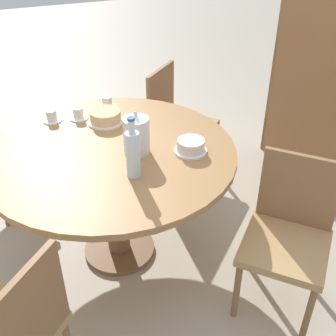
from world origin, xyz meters
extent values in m
plane|color=#B2A893|center=(0.00, 0.00, 0.00)|extent=(14.00, 14.00, 0.00)
cylinder|color=brown|center=(0.00, 0.00, 0.01)|extent=(0.44, 0.44, 0.03)
cylinder|color=brown|center=(0.00, 0.00, 0.37)|extent=(0.14, 0.14, 0.68)
cylinder|color=#9E7042|center=(0.00, 0.00, 0.73)|extent=(1.36, 1.36, 0.04)
cylinder|color=olive|center=(0.70, 0.43, 0.19)|extent=(0.03, 0.03, 0.39)
cylinder|color=olive|center=(0.96, 0.68, 0.19)|extent=(0.03, 0.03, 0.39)
cylinder|color=olive|center=(0.45, 0.69, 0.19)|extent=(0.03, 0.03, 0.39)
cylinder|color=olive|center=(0.71, 0.94, 0.19)|extent=(0.03, 0.03, 0.39)
cube|color=tan|center=(0.71, 0.69, 0.41)|extent=(0.59, 0.59, 0.04)
cube|color=olive|center=(0.57, 0.83, 0.64)|extent=(0.30, 0.30, 0.41)
cylinder|color=olive|center=(-0.40, 0.72, 0.19)|extent=(0.03, 0.03, 0.39)
cylinder|color=olive|center=(-0.64, 0.99, 0.19)|extent=(0.03, 0.03, 0.39)
cylinder|color=olive|center=(-0.67, 0.48, 0.19)|extent=(0.03, 0.03, 0.39)
cylinder|color=olive|center=(-0.91, 0.75, 0.19)|extent=(0.03, 0.03, 0.39)
cube|color=tan|center=(-0.66, 0.73, 0.41)|extent=(0.59, 0.59, 0.04)
cube|color=olive|center=(-0.80, 0.60, 0.64)|extent=(0.29, 0.31, 0.41)
cylinder|color=olive|center=(-0.74, -0.36, 0.19)|extent=(0.03, 0.03, 0.39)
cylinder|color=olive|center=(-1.02, -0.58, 0.19)|extent=(0.03, 0.03, 0.39)
cylinder|color=olive|center=(-0.52, -0.64, 0.19)|extent=(0.03, 0.03, 0.39)
cylinder|color=olive|center=(0.45, -0.69, 0.19)|extent=(0.03, 0.03, 0.39)
cube|color=olive|center=(0.84, -0.55, 0.64)|extent=(0.30, 0.30, 0.41)
cube|color=brown|center=(-0.73, 1.66, 0.97)|extent=(0.04, 0.28, 1.95)
cube|color=brown|center=(-0.22, 1.53, 0.97)|extent=(1.05, 0.02, 1.95)
cube|color=brown|center=(-0.22, 1.66, 0.02)|extent=(0.98, 0.27, 0.04)
cube|color=brown|center=(-0.22, 1.66, 0.39)|extent=(0.98, 0.27, 0.04)
cube|color=brown|center=(-0.22, 1.66, 0.78)|extent=(0.98, 0.27, 0.04)
cube|color=#28703D|center=(-0.53, 1.65, 0.16)|extent=(0.36, 0.21, 0.25)
cube|color=beige|center=(-0.50, 1.65, 0.55)|extent=(0.42, 0.21, 0.29)
cube|color=orange|center=(-0.51, 1.65, 0.93)|extent=(0.40, 0.21, 0.27)
cylinder|color=silver|center=(0.08, 0.12, 0.85)|extent=(0.14, 0.14, 0.20)
cone|color=silver|center=(0.08, 0.12, 0.96)|extent=(0.13, 0.13, 0.02)
sphere|color=silver|center=(0.08, 0.12, 0.98)|extent=(0.02, 0.02, 0.02)
cylinder|color=silver|center=(0.28, 0.04, 0.87)|extent=(0.07, 0.07, 0.24)
cylinder|color=silver|center=(0.28, 0.04, 1.02)|extent=(0.03, 0.03, 0.07)
cylinder|color=#2D5184|center=(0.28, 0.04, 1.06)|extent=(0.04, 0.04, 0.01)
cylinder|color=white|center=(-0.32, 0.06, 0.76)|extent=(0.21, 0.21, 0.01)
cylinder|color=#DBB784|center=(-0.32, 0.06, 0.79)|extent=(0.18, 0.18, 0.06)
cylinder|color=white|center=(0.18, 0.39, 0.76)|extent=(0.18, 0.18, 0.01)
cylinder|color=silver|center=(0.18, 0.39, 0.79)|extent=(0.15, 0.15, 0.06)
cylinder|color=white|center=(-0.43, -0.08, 0.75)|extent=(0.11, 0.11, 0.01)
cylinder|color=silver|center=(-0.43, -0.08, 0.79)|extent=(0.06, 0.06, 0.06)
cylinder|color=white|center=(-0.52, 0.12, 0.75)|extent=(0.11, 0.11, 0.01)
cylinder|color=silver|center=(-0.52, 0.12, 0.79)|extent=(0.06, 0.06, 0.06)
cylinder|color=white|center=(-0.46, -0.24, 0.75)|extent=(0.11, 0.11, 0.01)
cylinder|color=silver|center=(-0.46, -0.24, 0.79)|extent=(0.06, 0.06, 0.06)
camera|label=1|loc=(1.92, -0.45, 1.93)|focal=45.00mm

